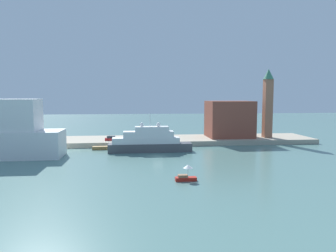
% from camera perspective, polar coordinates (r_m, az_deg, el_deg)
% --- Properties ---
extents(ground, '(400.00, 400.00, 0.00)m').
position_cam_1_polar(ground, '(84.91, -1.82, -5.46)').
color(ground, slate).
extents(quay_dock, '(110.00, 18.31, 1.56)m').
position_cam_1_polar(quay_dock, '(109.55, -2.82, -2.59)').
color(quay_dock, '#ADA38E').
rests_on(quay_dock, ground).
extents(large_yacht, '(23.80, 4.46, 10.97)m').
position_cam_1_polar(large_yacht, '(91.84, -3.42, -2.81)').
color(large_yacht, '#4C4C51').
rests_on(large_yacht, ground).
extents(small_motorboat, '(4.01, 1.83, 3.07)m').
position_cam_1_polar(small_motorboat, '(61.07, 3.24, -8.68)').
color(small_motorboat, '#B22319').
rests_on(small_motorboat, ground).
extents(work_barge, '(4.79, 1.80, 0.98)m').
position_cam_1_polar(work_barge, '(97.70, -11.94, -3.85)').
color(work_barge, olive).
rests_on(work_barge, ground).
extents(harbor_building, '(15.18, 12.54, 12.63)m').
position_cam_1_polar(harbor_building, '(113.96, 10.88, 1.22)').
color(harbor_building, brown).
rests_on(harbor_building, quay_dock).
extents(bell_tower, '(3.55, 3.55, 23.66)m').
position_cam_1_polar(bell_tower, '(116.05, 17.38, 4.34)').
color(bell_tower, '#9E664C').
rests_on(bell_tower, quay_dock).
extents(parked_car, '(4.39, 1.89, 1.44)m').
position_cam_1_polar(parked_car, '(105.49, -10.02, -2.21)').
color(parked_car, '#B21E1E').
rests_on(parked_car, quay_dock).
extents(person_figure, '(0.36, 0.36, 1.70)m').
position_cam_1_polar(person_figure, '(104.36, -7.74, -2.16)').
color(person_figure, '#4C4C4C').
rests_on(person_figure, quay_dock).
extents(mooring_bollard, '(0.37, 0.37, 0.80)m').
position_cam_1_polar(mooring_bollard, '(101.46, -4.66, -2.57)').
color(mooring_bollard, black).
rests_on(mooring_bollard, quay_dock).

